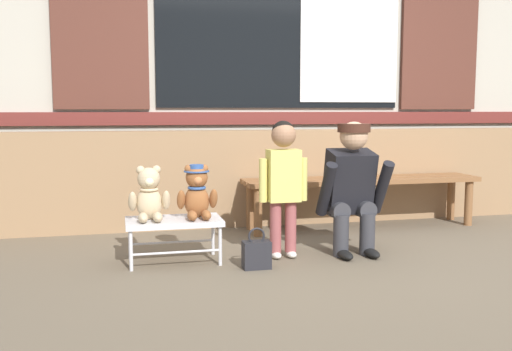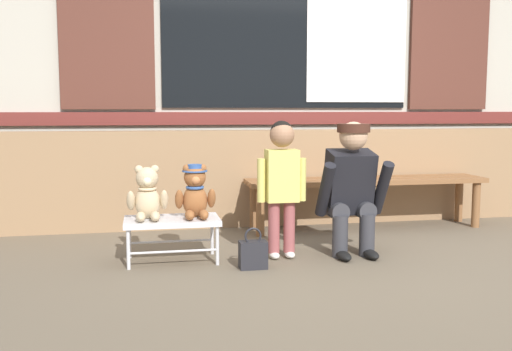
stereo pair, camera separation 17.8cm
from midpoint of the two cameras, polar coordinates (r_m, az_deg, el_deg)
The scene contains 10 objects.
ground_plane at distance 4.03m, azimuth 10.75°, elevation -8.43°, with size 60.00×60.00×0.00m, color brown.
brick_low_wall at distance 5.28m, azimuth 5.12°, elevation -0.11°, with size 7.17×0.25×0.85m, color #997551.
shop_facade at distance 5.81m, azimuth 3.85°, elevation 14.99°, with size 7.31×0.26×3.78m.
wooden_bench_long at distance 5.12m, azimuth 11.83°, elevation -1.02°, with size 2.10×0.40×0.44m.
small_display_bench at distance 3.96m, azimuth -7.02°, elevation -4.69°, with size 0.64×0.36×0.30m.
teddy_bear_plain at distance 3.92m, azimuth -9.40°, elevation -1.91°, with size 0.28×0.26×0.36m.
teddy_bear_with_hat at distance 3.94m, azimuth -4.74°, elevation -1.67°, with size 0.28×0.27×0.36m.
child_standing at distance 3.99m, azimuth 3.85°, elevation 0.16°, with size 0.35×0.18×0.96m.
adult_crouching at distance 4.18m, azimuth 10.63°, elevation -1.18°, with size 0.50×0.49×0.95m.
handbag_on_ground at distance 3.80m, azimuth 1.06°, elevation -7.76°, with size 0.18×0.11×0.27m.
Camera 2 is at (-1.38, -3.63, 1.03)m, focal length 40.50 mm.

